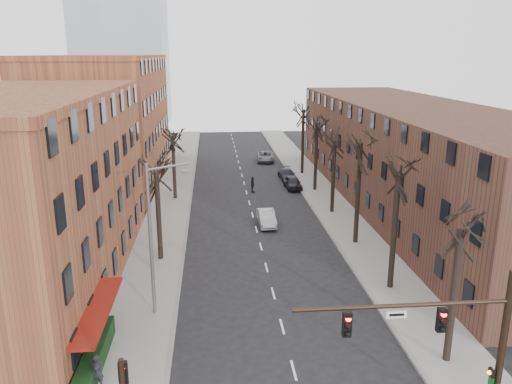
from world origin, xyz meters
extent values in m
cube|color=gray|center=(-8.00, 35.00, 0.07)|extent=(4.00, 90.00, 0.15)
cube|color=gray|center=(8.00, 35.00, 0.07)|extent=(4.00, 90.00, 0.15)
cube|color=brown|center=(-16.00, 15.00, 6.00)|extent=(12.00, 26.00, 12.00)
cube|color=brown|center=(-16.00, 44.00, 7.00)|extent=(12.00, 28.00, 14.00)
cube|color=#4A3022|center=(16.00, 30.00, 5.00)|extent=(12.00, 50.00, 10.00)
cube|color=maroon|center=(-9.40, 6.00, 0.00)|extent=(1.20, 7.00, 0.15)
cube|color=black|center=(-9.50, 5.00, 0.65)|extent=(0.80, 6.00, 1.00)
cylinder|color=black|center=(7.00, -1.00, 3.60)|extent=(0.28, 0.28, 7.20)
cylinder|color=black|center=(3.00, -1.00, 6.00)|extent=(8.00, 0.16, 0.16)
cube|color=black|center=(4.50, -1.00, 5.35)|extent=(0.32, 0.22, 0.95)
cube|color=black|center=(1.00, -1.00, 5.35)|extent=(0.32, 0.22, 0.95)
cube|color=silver|center=(2.80, -1.00, 5.65)|extent=(0.75, 0.04, 0.28)
cube|color=black|center=(6.72, -1.00, 3.00)|extent=(0.12, 0.30, 0.30)
cube|color=black|center=(-7.00, -0.82, 3.70)|extent=(0.32, 0.22, 0.95)
cylinder|color=slate|center=(-7.20, 10.00, 4.50)|extent=(0.20, 0.20, 9.00)
cylinder|color=slate|center=(-6.10, 10.00, 8.80)|extent=(2.39, 0.12, 0.46)
cube|color=slate|center=(-5.10, 10.00, 8.50)|extent=(0.50, 0.22, 0.14)
imported|color=#A4A5AA|center=(1.00, 25.08, 0.66)|extent=(1.50, 4.06, 1.33)
imported|color=black|center=(5.30, 37.13, 0.69)|extent=(1.82, 4.14, 1.39)
imported|color=black|center=(5.30, 41.35, 0.63)|extent=(2.01, 4.42, 1.25)
imported|color=slate|center=(3.80, 52.07, 0.68)|extent=(2.61, 5.07, 1.37)
imported|color=black|center=(-9.02, 3.35, 0.96)|extent=(0.60, 0.40, 1.63)
imported|color=black|center=(0.65, 35.86, 0.89)|extent=(0.50, 1.07, 1.78)
camera|label=1|loc=(-3.66, -16.53, 14.68)|focal=35.00mm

